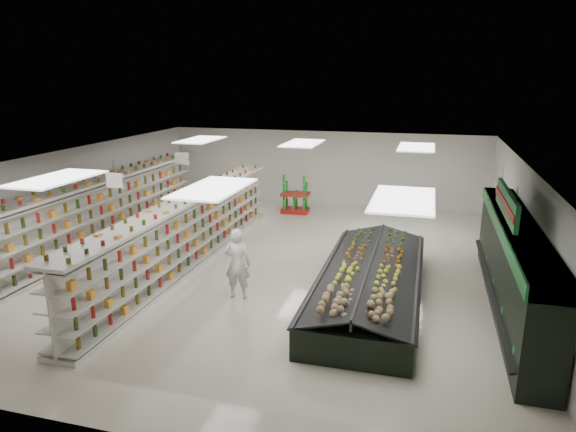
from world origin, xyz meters
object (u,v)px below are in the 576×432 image
(gondola_center, at_px, (188,235))
(produce_island, at_px, (370,281))
(gondola_left, at_px, (84,222))
(shopper_main, at_px, (237,264))
(soda_endcap, at_px, (295,196))
(shopper_background, at_px, (208,202))

(gondola_center, bearing_deg, produce_island, -10.19)
(gondola_left, xyz_separation_m, produce_island, (9.21, -1.13, -0.56))
(shopper_main, bearing_deg, soda_endcap, -86.72)
(gondola_center, bearing_deg, gondola_left, 178.20)
(gondola_center, distance_m, soda_endcap, 6.96)
(shopper_main, bearing_deg, gondola_center, -40.79)
(soda_endcap, bearing_deg, shopper_main, -85.05)
(gondola_center, distance_m, shopper_background, 4.78)
(produce_island, distance_m, shopper_background, 8.92)
(shopper_background, bearing_deg, gondola_center, -147.91)
(gondola_left, bearing_deg, soda_endcap, 52.59)
(gondola_left, relative_size, produce_island, 1.86)
(soda_endcap, xyz_separation_m, shopper_main, (0.75, -8.65, 0.20))
(gondola_left, bearing_deg, gondola_center, -1.33)
(produce_island, height_order, soda_endcap, soda_endcap)
(gondola_center, bearing_deg, soda_endcap, 77.32)
(produce_island, bearing_deg, shopper_background, 141.28)
(soda_endcap, relative_size, shopper_main, 0.81)
(gondola_left, xyz_separation_m, shopper_background, (2.26, 4.44, -0.27))
(soda_endcap, relative_size, shopper_background, 0.97)
(gondola_center, bearing_deg, shopper_background, 107.21)
(gondola_center, relative_size, shopper_background, 7.67)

